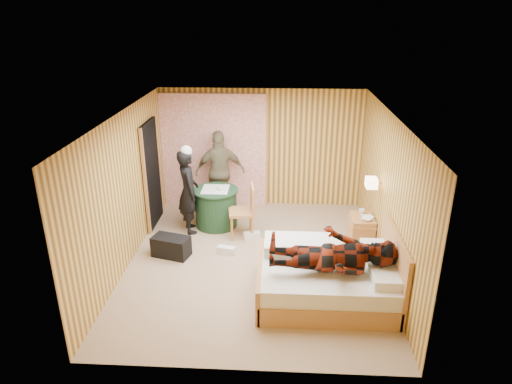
# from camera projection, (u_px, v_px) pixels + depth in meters

# --- Properties ---
(floor) EXTENTS (4.20, 5.00, 0.01)m
(floor) POSITION_uv_depth(u_px,v_px,m) (255.00, 261.00, 7.73)
(floor) COLOR tan
(floor) RESTS_ON ground
(ceiling) EXTENTS (4.20, 5.00, 0.01)m
(ceiling) POSITION_uv_depth(u_px,v_px,m) (254.00, 116.00, 6.79)
(ceiling) COLOR white
(ceiling) RESTS_ON wall_back
(wall_back) EXTENTS (4.20, 0.02, 2.50)m
(wall_back) POSITION_uv_depth(u_px,v_px,m) (261.00, 148.00, 9.58)
(wall_back) COLOR #EBC25A
(wall_back) RESTS_ON floor
(wall_left) EXTENTS (0.02, 5.00, 2.50)m
(wall_left) POSITION_uv_depth(u_px,v_px,m) (125.00, 191.00, 7.37)
(wall_left) COLOR #EBC25A
(wall_left) RESTS_ON floor
(wall_right) EXTENTS (0.02, 5.00, 2.50)m
(wall_right) POSITION_uv_depth(u_px,v_px,m) (388.00, 196.00, 7.16)
(wall_right) COLOR #EBC25A
(wall_right) RESTS_ON floor
(curtain) EXTENTS (2.20, 0.08, 2.40)m
(curtain) POSITION_uv_depth(u_px,v_px,m) (214.00, 151.00, 9.58)
(curtain) COLOR white
(curtain) RESTS_ON floor
(doorway) EXTENTS (0.06, 0.90, 2.05)m
(doorway) POSITION_uv_depth(u_px,v_px,m) (152.00, 174.00, 8.75)
(doorway) COLOR black
(doorway) RESTS_ON floor
(wall_lamp) EXTENTS (0.26, 0.24, 0.16)m
(wall_lamp) POSITION_uv_depth(u_px,v_px,m) (372.00, 183.00, 7.56)
(wall_lamp) COLOR gold
(wall_lamp) RESTS_ON wall_right
(bed) EXTENTS (1.98, 1.54, 1.06)m
(bed) POSITION_uv_depth(u_px,v_px,m) (327.00, 278.00, 6.72)
(bed) COLOR tan
(bed) RESTS_ON floor
(nightstand) EXTENTS (0.42, 0.57, 0.55)m
(nightstand) POSITION_uv_depth(u_px,v_px,m) (361.00, 230.00, 8.18)
(nightstand) COLOR tan
(nightstand) RESTS_ON floor
(round_table) EXTENTS (0.87, 0.87, 0.77)m
(round_table) POSITION_uv_depth(u_px,v_px,m) (216.00, 207.00, 8.88)
(round_table) COLOR #204526
(round_table) RESTS_ON floor
(chair_far) EXTENTS (0.50, 0.50, 0.93)m
(chair_far) POSITION_uv_depth(u_px,v_px,m) (219.00, 187.00, 9.46)
(chair_far) COLOR tan
(chair_far) RESTS_ON floor
(chair_near) EXTENTS (0.52, 0.52, 1.01)m
(chair_near) POSITION_uv_depth(u_px,v_px,m) (246.00, 207.00, 8.40)
(chair_near) COLOR tan
(chair_near) RESTS_ON floor
(duffel_bag) EXTENTS (0.70, 0.50, 0.36)m
(duffel_bag) POSITION_uv_depth(u_px,v_px,m) (171.00, 246.00, 7.85)
(duffel_bag) COLOR black
(duffel_bag) RESTS_ON floor
(sneaker_left) EXTENTS (0.33, 0.20, 0.14)m
(sneaker_left) POSITION_uv_depth(u_px,v_px,m) (252.00, 236.00, 8.46)
(sneaker_left) COLOR white
(sneaker_left) RESTS_ON floor
(sneaker_right) EXTENTS (0.32, 0.18, 0.13)m
(sneaker_right) POSITION_uv_depth(u_px,v_px,m) (226.00, 250.00, 7.96)
(sneaker_right) COLOR white
(sneaker_right) RESTS_ON floor
(woman_standing) EXTENTS (0.57, 0.69, 1.62)m
(woman_standing) POSITION_uv_depth(u_px,v_px,m) (188.00, 191.00, 8.51)
(woman_standing) COLOR black
(woman_standing) RESTS_ON floor
(man_at_table) EXTENTS (1.07, 0.59, 1.72)m
(man_at_table) POSITION_uv_depth(u_px,v_px,m) (220.00, 172.00, 9.37)
(man_at_table) COLOR #73694D
(man_at_table) RESTS_ON floor
(man_on_bed) EXTENTS (0.86, 0.67, 1.77)m
(man_on_bed) POSITION_uv_depth(u_px,v_px,m) (333.00, 246.00, 6.26)
(man_on_bed) COLOR #631909
(man_on_bed) RESTS_ON bed
(book_lower) EXTENTS (0.18, 0.23, 0.02)m
(book_lower) POSITION_uv_depth(u_px,v_px,m) (363.00, 218.00, 8.03)
(book_lower) COLOR white
(book_lower) RESTS_ON nightstand
(book_upper) EXTENTS (0.26, 0.28, 0.02)m
(book_upper) POSITION_uv_depth(u_px,v_px,m) (363.00, 217.00, 8.02)
(book_upper) COLOR white
(book_upper) RESTS_ON nightstand
(cup_nightstand) EXTENTS (0.13, 0.13, 0.09)m
(cup_nightstand) POSITION_uv_depth(u_px,v_px,m) (362.00, 212.00, 8.18)
(cup_nightstand) COLOR white
(cup_nightstand) RESTS_ON nightstand
(cup_table) EXTENTS (0.14, 0.14, 0.10)m
(cup_table) POSITION_uv_depth(u_px,v_px,m) (220.00, 188.00, 8.67)
(cup_table) COLOR white
(cup_table) RESTS_ON round_table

